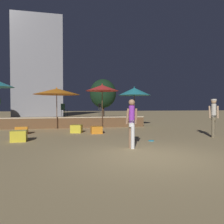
# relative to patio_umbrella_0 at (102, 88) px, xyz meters

# --- Properties ---
(ground_plane) EXTENTS (120.00, 120.00, 0.00)m
(ground_plane) POSITION_rel_patio_umbrella_0_xyz_m (-0.18, -8.69, -2.70)
(ground_plane) COLOR tan
(wooden_deck) EXTENTS (10.42, 2.29, 0.75)m
(wooden_deck) POSITION_rel_patio_umbrella_0_xyz_m (-2.16, 1.28, -2.36)
(wooden_deck) COLOR brown
(wooden_deck) RESTS_ON ground
(patio_umbrella_0) EXTENTS (2.26, 2.26, 2.99)m
(patio_umbrella_0) POSITION_rel_patio_umbrella_0_xyz_m (0.00, 0.00, 0.00)
(patio_umbrella_0) COLOR brown
(patio_umbrella_0) RESTS_ON ground
(patio_umbrella_1) EXTENTS (2.97, 2.97, 2.70)m
(patio_umbrella_1) POSITION_rel_patio_umbrella_0_xyz_m (-3.00, 0.02, -0.28)
(patio_umbrella_1) COLOR brown
(patio_umbrella_1) RESTS_ON ground
(patio_umbrella_2) EXTENTS (2.35, 2.35, 2.88)m
(patio_umbrella_2) POSITION_rel_patio_umbrella_0_xyz_m (2.43, 0.40, -0.18)
(patio_umbrella_2) COLOR brown
(patio_umbrella_2) RESTS_ON ground
(cube_seat_0) EXTENTS (0.66, 0.66, 0.40)m
(cube_seat_0) POSITION_rel_patio_umbrella_0_xyz_m (-4.74, -2.36, -2.50)
(cube_seat_0) COLOR orange
(cube_seat_0) RESTS_ON ground
(cube_seat_1) EXTENTS (0.58, 0.58, 0.39)m
(cube_seat_1) POSITION_rel_patio_umbrella_0_xyz_m (-0.85, -2.97, -2.51)
(cube_seat_1) COLOR orange
(cube_seat_1) RESTS_ON ground
(cube_seat_2) EXTENTS (0.63, 0.63, 0.45)m
(cube_seat_2) POSITION_rel_patio_umbrella_0_xyz_m (-4.41, -4.89, -2.48)
(cube_seat_2) COLOR yellow
(cube_seat_2) RESTS_ON ground
(cube_seat_3) EXTENTS (0.72, 0.72, 0.44)m
(cube_seat_3) POSITION_rel_patio_umbrella_0_xyz_m (-1.88, -2.41, -2.49)
(cube_seat_3) COLOR yellow
(cube_seat_3) RESTS_ON ground
(person_0) EXTENTS (0.35, 0.40, 1.81)m
(person_0) POSITION_rel_patio_umbrella_0_xyz_m (4.31, -5.68, -1.66)
(person_0) COLOR #72664C
(person_0) RESTS_ON ground
(person_1) EXTENTS (0.46, 0.29, 1.71)m
(person_1) POSITION_rel_patio_umbrella_0_xyz_m (-0.27, -7.38, -1.78)
(person_1) COLOR #997051
(person_1) RESTS_ON ground
(bistro_chair_0) EXTENTS (0.43, 0.42, 0.90)m
(bistro_chair_0) POSITION_rel_patio_umbrella_0_xyz_m (0.08, 1.07, -1.41)
(bistro_chair_0) COLOR #2D3338
(bistro_chair_0) RESTS_ON wooden_deck
(bistro_chair_1) EXTENTS (0.48, 0.48, 0.90)m
(bistro_chair_1) POSITION_rel_patio_umbrella_0_xyz_m (-2.56, 1.34, -1.41)
(bistro_chair_1) COLOR #1E4C47
(bistro_chair_1) RESTS_ON wooden_deck
(frisbee_disc) EXTENTS (0.23, 0.23, 0.03)m
(frisbee_disc) POSITION_rel_patio_umbrella_0_xyz_m (1.01, -6.07, -2.69)
(frisbee_disc) COLOR #33B2D8
(frisbee_disc) RESTS_ON ground
(background_tree_1) EXTENTS (2.95, 2.95, 4.52)m
(background_tree_1) POSITION_rel_patio_umbrella_0_xyz_m (1.81, 9.65, 0.18)
(background_tree_1) COLOR #3D2B1C
(background_tree_1) RESTS_ON ground
(distant_building) EXTENTS (6.76, 3.54, 14.05)m
(distant_building) POSITION_rel_patio_umbrella_0_xyz_m (-5.96, 18.10, 4.32)
(distant_building) COLOR gray
(distant_building) RESTS_ON ground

